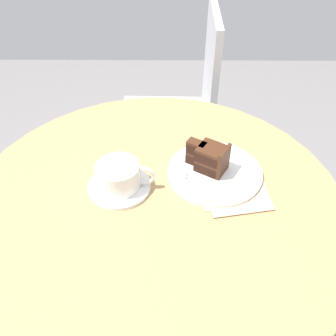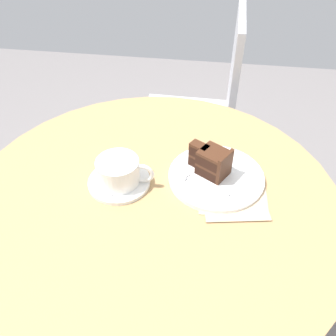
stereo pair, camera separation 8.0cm
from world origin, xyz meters
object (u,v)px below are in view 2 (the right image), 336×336
saucer (119,182)px  cafe_chair (208,106)px  cake_plate (216,177)px  cake_slice (212,162)px  fork (194,181)px  teaspoon (103,178)px  coffee_cup (119,171)px  napkin (233,194)px

saucer → cafe_chair: 0.71m
cake_plate → cake_slice: (-0.01, 0.01, 0.04)m
cake_slice → fork: bearing=-133.3°
cake_slice → cafe_chair: cafe_chair is taller
teaspoon → cake_plate: 0.26m
coffee_cup → cake_slice: (0.20, 0.06, 0.00)m
teaspoon → cafe_chair: cafe_chair is taller
saucer → fork: (0.17, 0.02, 0.01)m
teaspoon → cake_plate: (0.26, 0.05, -0.01)m
cake_plate → cafe_chair: (-0.04, 0.62, -0.20)m
saucer → teaspoon: (-0.04, -0.00, 0.01)m
cake_slice → napkin: 0.09m
fork → saucer: bearing=28.8°
teaspoon → cake_plate: size_ratio=0.37×
cake_plate → napkin: cake_plate is taller
teaspoon → cafe_chair: 0.73m
coffee_cup → cake_plate: bearing=12.3°
cake_slice → napkin: bearing=-46.2°
teaspoon → cake_plate: bearing=-114.4°
cake_slice → cafe_chair: size_ratio=0.12×
coffee_cup → fork: (0.17, 0.02, -0.02)m
cafe_chair → saucer: bearing=-14.0°
saucer → cafe_chair: size_ratio=0.16×
cake_plate → napkin: size_ratio=1.27×
teaspoon → fork: 0.21m
cake_slice → fork: (-0.04, -0.04, -0.03)m
cake_plate → fork: 0.06m
cake_slice → napkin: size_ratio=0.59×
cake_slice → saucer: bearing=-165.2°
teaspoon → cafe_chair: size_ratio=0.09×
napkin → coffee_cup: bearing=179.9°
teaspoon → cake_slice: size_ratio=0.79×
saucer → cake_plate: 0.23m
coffee_cup → teaspoon: (-0.04, 0.00, -0.03)m
coffee_cup → cake_slice: size_ratio=1.26×
fork → cafe_chair: 0.68m
coffee_cup → napkin: bearing=-0.1°
cake_slice → cake_plate: bearing=-31.2°
saucer → napkin: saucer is taller
cake_plate → napkin: 0.06m
cake_slice → napkin: (0.05, -0.06, -0.04)m
cake_plate → cake_slice: 0.04m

